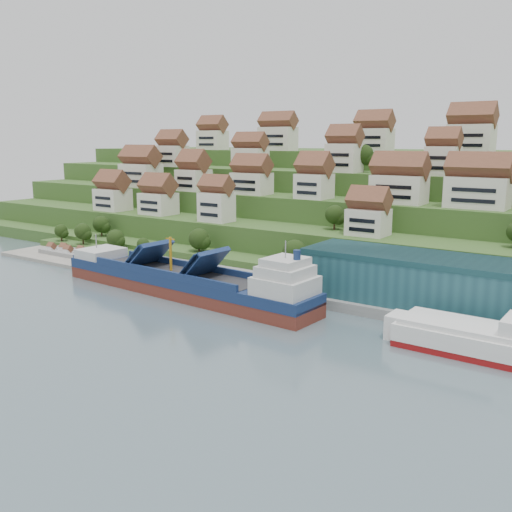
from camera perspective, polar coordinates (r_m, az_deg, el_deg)
The scene contains 11 objects.
ground at distance 130.33m, azimuth -6.13°, elevation -4.10°, with size 300.00×300.00×0.00m, color slate.
quay at distance 130.65m, azimuth 4.89°, elevation -3.54°, with size 180.00×14.00×2.20m, color gray.
pebble_beach at distance 179.74m, azimuth -17.71°, elevation -0.07°, with size 45.00×20.00×1.00m, color gray.
hillside at distance 216.01m, azimuth 12.12°, elevation 4.83°, with size 260.00×128.00×31.00m.
hillside_village at distance 178.45m, azimuth 6.79°, elevation 8.29°, with size 157.70×61.35×28.60m.
hillside_trees at distance 170.06m, azimuth 0.29°, elevation 5.23°, with size 143.02×61.80×30.03m.
warehouse at distance 118.97m, azimuth 18.92°, elevation -2.61°, with size 60.00×15.00×10.00m, color #22525C.
flagpole at distance 126.01m, azimuth 3.05°, elevation -1.37°, with size 1.28×0.16×8.00m.
beach_huts at distance 180.27m, azimuth -18.44°, elevation 0.43°, with size 14.40×3.70×2.20m.
cargo_ship at distance 130.60m, azimuth -6.77°, elevation -2.71°, with size 70.80×14.97×15.49m.
second_ship at distance 102.26m, azimuth 21.95°, elevation -7.92°, with size 27.70×10.61×7.99m.
Camera 1 is at (82.56, -94.56, 35.05)m, focal length 40.00 mm.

